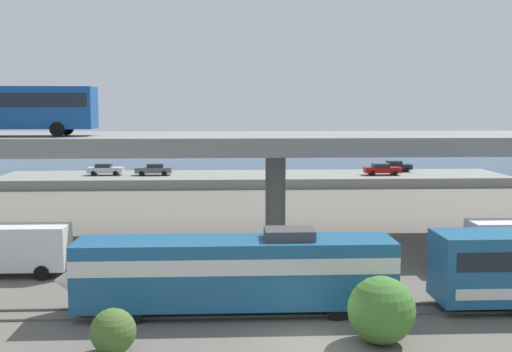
{
  "coord_description": "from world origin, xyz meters",
  "views": [
    {
      "loc": [
        -3.64,
        -25.55,
        10.11
      ],
      "look_at": [
        -1.25,
        24.22,
        4.49
      ],
      "focal_mm": 43.47,
      "sensor_mm": 36.0,
      "label": 1
    }
  ],
  "objects_px": {
    "parked_car_1": "(382,169)",
    "service_truck_west": "(14,249)",
    "train_locomotive": "(220,269)",
    "service_truck_east": "(493,244)",
    "transit_bus_on_overpass": "(7,106)",
    "parked_car_2": "(105,169)",
    "parked_car_0": "(154,169)",
    "parked_car_3": "(395,166)"
  },
  "relations": [
    {
      "from": "train_locomotive",
      "to": "transit_bus_on_overpass",
      "type": "bearing_deg",
      "value": -43.89
    },
    {
      "from": "service_truck_west",
      "to": "parked_car_1",
      "type": "height_order",
      "value": "service_truck_west"
    },
    {
      "from": "service_truck_west",
      "to": "train_locomotive",
      "type": "bearing_deg",
      "value": 149.11
    },
    {
      "from": "transit_bus_on_overpass",
      "to": "parked_car_0",
      "type": "height_order",
      "value": "transit_bus_on_overpass"
    },
    {
      "from": "train_locomotive",
      "to": "parked_car_2",
      "type": "relative_size",
      "value": 3.65
    },
    {
      "from": "train_locomotive",
      "to": "service_truck_west",
      "type": "bearing_deg",
      "value": -30.89
    },
    {
      "from": "parked_car_0",
      "to": "parked_car_1",
      "type": "distance_m",
      "value": 29.57
    },
    {
      "from": "service_truck_east",
      "to": "service_truck_west",
      "type": "bearing_deg",
      "value": 0.0
    },
    {
      "from": "train_locomotive",
      "to": "parked_car_0",
      "type": "xyz_separation_m",
      "value": [
        -9.01,
        50.67,
        -0.18
      ]
    },
    {
      "from": "parked_car_1",
      "to": "service_truck_west",
      "type": "bearing_deg",
      "value": -128.02
    },
    {
      "from": "transit_bus_on_overpass",
      "to": "service_truck_east",
      "type": "xyz_separation_m",
      "value": [
        31.61,
        -6.81,
        -8.48
      ]
    },
    {
      "from": "train_locomotive",
      "to": "parked_car_1",
      "type": "relative_size",
      "value": 3.54
    },
    {
      "from": "train_locomotive",
      "to": "parked_car_2",
      "type": "bearing_deg",
      "value": -73.28
    },
    {
      "from": "train_locomotive",
      "to": "service_truck_east",
      "type": "height_order",
      "value": "train_locomotive"
    },
    {
      "from": "train_locomotive",
      "to": "service_truck_east",
      "type": "bearing_deg",
      "value": -156.32
    },
    {
      "from": "train_locomotive",
      "to": "parked_car_3",
      "type": "relative_size",
      "value": 3.93
    },
    {
      "from": "parked_car_2",
      "to": "service_truck_east",
      "type": "bearing_deg",
      "value": -53.6
    },
    {
      "from": "parked_car_0",
      "to": "parked_car_1",
      "type": "xyz_separation_m",
      "value": [
        29.55,
        -1.24,
        0.0
      ]
    },
    {
      "from": "transit_bus_on_overpass",
      "to": "parked_car_2",
      "type": "relative_size",
      "value": 2.65
    },
    {
      "from": "transit_bus_on_overpass",
      "to": "parked_car_1",
      "type": "relative_size",
      "value": 2.57
    },
    {
      "from": "service_truck_west",
      "to": "parked_car_2",
      "type": "bearing_deg",
      "value": -86.09
    },
    {
      "from": "train_locomotive",
      "to": "service_truck_east",
      "type": "xyz_separation_m",
      "value": [
        16.84,
        7.39,
        -0.56
      ]
    },
    {
      "from": "parked_car_0",
      "to": "parked_car_1",
      "type": "relative_size",
      "value": 1.0
    },
    {
      "from": "parked_car_1",
      "to": "service_truck_east",
      "type": "bearing_deg",
      "value": -95.02
    },
    {
      "from": "transit_bus_on_overpass",
      "to": "service_truck_east",
      "type": "relative_size",
      "value": 1.76
    },
    {
      "from": "transit_bus_on_overpass",
      "to": "train_locomotive",
      "type": "bearing_deg",
      "value": -43.89
    },
    {
      "from": "parked_car_1",
      "to": "parked_car_3",
      "type": "bearing_deg",
      "value": 54.8
    },
    {
      "from": "train_locomotive",
      "to": "transit_bus_on_overpass",
      "type": "distance_m",
      "value": 21.96
    },
    {
      "from": "train_locomotive",
      "to": "transit_bus_on_overpass",
      "type": "xyz_separation_m",
      "value": [
        -14.76,
        14.2,
        7.93
      ]
    },
    {
      "from": "service_truck_west",
      "to": "parked_car_3",
      "type": "xyz_separation_m",
      "value": [
        35.74,
        46.1,
        0.37
      ]
    },
    {
      "from": "parked_car_0",
      "to": "train_locomotive",
      "type": "bearing_deg",
      "value": 100.08
    },
    {
      "from": "service_truck_west",
      "to": "parked_car_3",
      "type": "height_order",
      "value": "service_truck_west"
    },
    {
      "from": "train_locomotive",
      "to": "parked_car_1",
      "type": "distance_m",
      "value": 53.53
    },
    {
      "from": "parked_car_0",
      "to": "parked_car_3",
      "type": "distance_m",
      "value": 32.53
    },
    {
      "from": "service_truck_west",
      "to": "parked_car_1",
      "type": "bearing_deg",
      "value": -128.02
    },
    {
      "from": "parked_car_3",
      "to": "service_truck_east",
      "type": "bearing_deg",
      "value": -98.09
    },
    {
      "from": "parked_car_0",
      "to": "parked_car_1",
      "type": "bearing_deg",
      "value": 177.6
    },
    {
      "from": "parked_car_2",
      "to": "parked_car_1",
      "type": "bearing_deg",
      "value": -2.54
    },
    {
      "from": "train_locomotive",
      "to": "parked_car_1",
      "type": "height_order",
      "value": "train_locomotive"
    },
    {
      "from": "service_truck_west",
      "to": "parked_car_2",
      "type": "height_order",
      "value": "service_truck_west"
    },
    {
      "from": "transit_bus_on_overpass",
      "to": "parked_car_1",
      "type": "bearing_deg",
      "value": 44.95
    },
    {
      "from": "service_truck_east",
      "to": "parked_car_2",
      "type": "relative_size",
      "value": 1.5
    }
  ]
}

